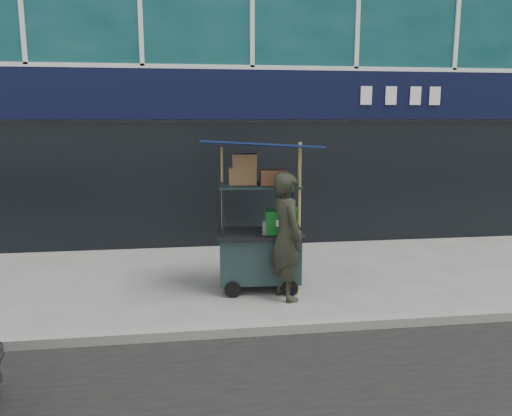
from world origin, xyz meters
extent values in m
plane|color=slate|center=(0.00, 0.00, 0.00)|extent=(80.00, 80.00, 0.00)
cube|color=gray|center=(0.00, -0.20, 0.06)|extent=(80.00, 0.18, 0.12)
cube|color=black|center=(0.00, 3.86, 2.90)|extent=(15.68, 0.06, 0.90)
cube|color=black|center=(0.00, 3.90, 1.20)|extent=(15.68, 0.04, 2.40)
cube|color=black|center=(-0.23, 1.35, 0.48)|extent=(1.20, 0.75, 0.67)
cylinder|color=black|center=(-0.66, 1.02, 0.12)|extent=(0.23, 0.06, 0.23)
cylinder|color=black|center=(0.15, 0.97, 0.12)|extent=(0.23, 0.06, 0.23)
cube|color=black|center=(-0.23, 1.35, 0.84)|extent=(1.28, 0.83, 0.04)
cylinder|color=black|center=(-0.78, 1.10, 1.18)|extent=(0.03, 0.03, 0.72)
cylinder|color=black|center=(0.28, 1.03, 1.18)|extent=(0.03, 0.03, 0.72)
cylinder|color=black|center=(-0.74, 1.67, 1.18)|extent=(0.03, 0.03, 0.72)
cylinder|color=black|center=(0.32, 1.60, 1.18)|extent=(0.03, 0.03, 0.72)
cube|color=black|center=(-0.23, 1.35, 1.54)|extent=(1.20, 0.75, 0.03)
cylinder|color=tan|center=(0.28, 1.03, 1.08)|extent=(0.05, 0.05, 2.16)
cylinder|color=tan|center=(-0.74, 1.67, 1.03)|extent=(0.04, 0.04, 2.07)
cube|color=#0D1B4A|center=(-0.23, 1.35, 2.11)|extent=(1.70, 1.26, 0.19)
cube|color=#0E5C23|center=(0.09, 1.28, 1.02)|extent=(0.50, 0.37, 0.34)
cylinder|color=silver|center=(-0.18, 1.16, 0.95)|extent=(0.07, 0.07, 0.19)
cylinder|color=blue|center=(-0.18, 1.16, 1.06)|extent=(0.03, 0.03, 0.02)
cube|color=olive|center=(-0.47, 1.41, 1.67)|extent=(0.40, 0.31, 0.24)
cube|color=#936140|center=(-0.04, 1.29, 1.66)|extent=(0.38, 0.29, 0.21)
cube|color=olive|center=(-0.44, 1.39, 1.89)|extent=(0.35, 0.27, 0.19)
imported|color=#26281D|center=(0.08, 0.92, 0.89)|extent=(0.60, 0.75, 1.78)
camera|label=1|loc=(-1.24, -5.62, 2.51)|focal=35.00mm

